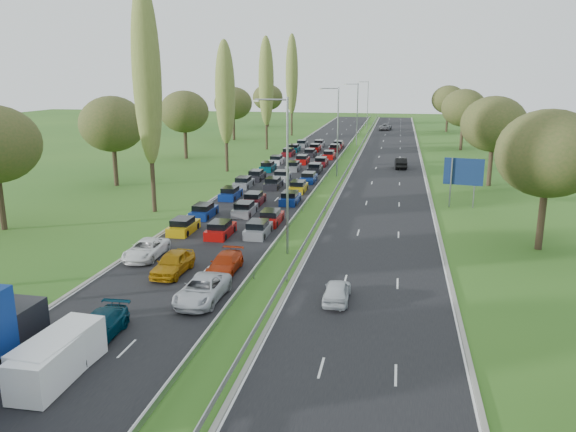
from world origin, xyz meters
The scene contains 20 objects.
ground centered at (4.50, 80.00, 0.00)m, with size 260.00×260.00×0.00m, color #27561B.
near_carriageway centered at (-2.25, 82.50, 0.00)m, with size 10.50×215.00×0.04m, color black.
far_carriageway centered at (11.25, 82.50, 0.00)m, with size 10.50×215.00×0.04m, color black.
central_reservation centered at (4.50, 82.50, 0.55)m, with size 2.36×215.00×0.32m.
lamp_columns centered at (4.50, 78.00, 6.00)m, with size 0.18×140.18×12.00m.
poplar_row centered at (-11.50, 68.17, 12.39)m, with size 2.80×127.80×22.44m.
woodland_left centered at (-22.00, 62.63, 7.68)m, with size 8.00×166.00×11.10m.
woodland_right centered at (24.00, 66.67, 7.68)m, with size 8.00×153.00×11.10m.
traffic_queue_fill centered at (-2.23, 77.62, 0.44)m, with size 9.11×66.81×0.80m.
near_car_2 centered at (-5.83, 39.83, 0.71)m, with size 2.27×4.93×1.37m, color white.
near_car_7 centered at (-2.41, 26.73, 0.70)m, with size 1.90×4.67×1.36m, color #043144.
near_car_8 centered at (-2.46, 36.93, 0.82)m, with size 1.88×4.67×1.59m, color #B57B0C.
near_car_10 centered at (1.19, 32.73, 0.74)m, with size 2.40×5.21×1.45m, color #B7BAC1.
near_car_11 centered at (1.02, 37.94, 0.67)m, with size 1.83×4.50×1.31m, color #B8300B.
far_car_0 centered at (9.33, 34.23, 0.68)m, with size 1.57×3.90×1.33m, color silver.
far_car_1 centered at (13.10, 86.70, 0.80)m, with size 1.65×4.74×1.56m, color black.
far_car_2 centered at (9.27, 146.49, 0.82)m, with size 2.65×5.75×1.60m, color slate.
white_van_front centered at (-2.35, 23.34, 1.02)m, with size 1.93×4.92×1.98m.
white_van_rear centered at (-2.25, 22.67, 0.98)m, with size 1.85×4.73×1.90m.
direction_sign centered at (19.40, 61.93, 3.57)m, with size 3.96×0.76×5.20m.
Camera 1 is at (12.61, 2.01, 13.59)m, focal length 35.00 mm.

